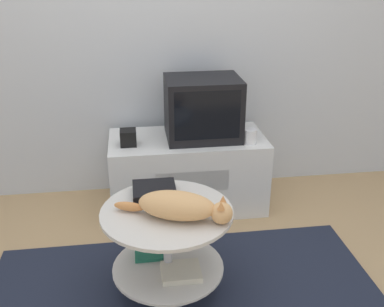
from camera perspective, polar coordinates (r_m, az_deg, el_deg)
The scene contains 10 objects.
ground_plane at distance 2.48m, azimuth -0.97°, elevation -17.70°, with size 12.00×12.00×0.00m, color tan.
wall_back at distance 3.17m, azimuth -4.14°, elevation 17.50°, with size 8.00×0.05×2.60m.
rug at distance 2.47m, azimuth -0.97°, elevation -17.53°, with size 2.06×1.04×0.02m.
tv_stand at distance 3.15m, azimuth -0.57°, elevation -2.36°, with size 1.06×0.51×0.51m.
tv at distance 2.99m, azimuth 1.38°, elevation 5.77°, with size 0.49×0.38×0.41m.
speaker at distance 2.93m, azimuth -8.10°, elevation 2.02°, with size 0.10×0.10×0.10m.
mug at distance 2.96m, azimuth 7.38°, elevation 2.18°, with size 0.09×0.09×0.10m.
coffee_table at distance 2.29m, azimuth -3.08°, elevation -11.05°, with size 0.65×0.65×0.49m.
dvd_box at distance 2.31m, azimuth -4.80°, elevation -4.83°, with size 0.22×0.20×0.05m.
cat at distance 2.10m, azimuth -1.44°, elevation -6.71°, with size 0.55×0.29×0.13m.
Camera 1 is at (-0.22, -1.85, 1.64)m, focal length 42.00 mm.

